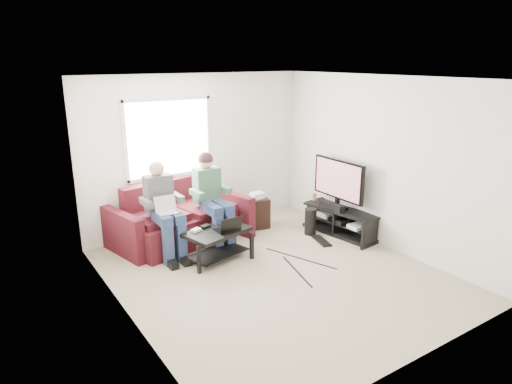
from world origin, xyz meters
TOP-DOWN VIEW (x-y plane):
  - floor at (0.00, 0.00)m, footprint 4.50×4.50m
  - ceiling at (0.00, 0.00)m, footprint 4.50×4.50m
  - wall_back at (0.00, 2.25)m, footprint 4.50×0.00m
  - wall_front at (0.00, -2.25)m, footprint 4.50×0.00m
  - wall_left at (-2.00, 0.00)m, footprint 0.00×4.50m
  - wall_right at (2.00, 0.00)m, footprint 0.00×4.50m
  - window at (-0.50, 2.23)m, footprint 1.48×0.04m
  - sofa at (-0.58, 1.80)m, footprint 2.22×1.30m
  - person_left at (-0.98, 1.42)m, footprint 0.40×0.71m
  - person_right at (-0.18, 1.44)m, footprint 0.40×0.71m
  - laptop_silver at (-0.98, 1.27)m, footprint 0.38×0.34m
  - coffee_table at (-0.42, 0.84)m, footprint 1.03×0.77m
  - laptop_black at (-0.30, 0.76)m, footprint 0.39×0.32m
  - controller_a at (-0.70, 0.96)m, footprint 0.16×0.13m
  - controller_b at (-0.52, 1.02)m, footprint 0.16×0.12m
  - controller_c at (-0.12, 0.99)m, footprint 0.16×0.13m
  - tv_stand at (1.77, 0.59)m, footprint 0.58×1.38m
  - tv at (1.77, 0.69)m, footprint 0.12×1.10m
  - soundbar at (1.65, 0.69)m, footprint 0.12×0.50m
  - drink_cup at (1.72, 1.22)m, footprint 0.08×0.08m
  - console_white at (1.77, 0.19)m, footprint 0.30×0.22m
  - console_grey at (1.77, 0.89)m, footprint 0.34×0.26m
  - console_black at (1.77, 0.54)m, footprint 0.38×0.30m
  - subwoofer at (1.35, 0.87)m, footprint 0.20×0.20m
  - keyboard_floor at (1.29, 0.51)m, footprint 0.27×0.49m
  - end_table at (0.81, 1.64)m, footprint 0.35×0.35m

SIDE VIEW (x-z plane):
  - floor at x=0.00m, z-range 0.00..0.00m
  - keyboard_floor at x=1.29m, z-range 0.00..0.03m
  - tv_stand at x=1.77m, z-range -0.02..0.42m
  - subwoofer at x=1.35m, z-range 0.00..0.45m
  - console_white at x=1.77m, z-range 0.24..0.30m
  - console_black at x=1.77m, z-range 0.24..0.31m
  - console_grey at x=1.77m, z-range 0.24..0.32m
  - end_table at x=0.81m, z-range -0.03..0.59m
  - coffee_table at x=-0.42m, z-range 0.11..0.57m
  - sofa at x=-0.58m, z-range -0.13..0.82m
  - controller_a at x=-0.70m, z-range 0.46..0.50m
  - controller_b at x=-0.52m, z-range 0.46..0.50m
  - controller_c at x=-0.12m, z-range 0.46..0.50m
  - soundbar at x=1.65m, z-range 0.44..0.54m
  - drink_cup at x=1.72m, z-range 0.44..0.56m
  - laptop_black at x=-0.30m, z-range 0.46..0.70m
  - laptop_silver at x=-0.98m, z-range 0.65..0.89m
  - person_left at x=-0.98m, z-range 0.08..1.48m
  - person_right at x=-0.18m, z-range 0.12..1.56m
  - tv at x=1.77m, z-range 0.50..1.31m
  - wall_back at x=0.00m, z-range -0.95..3.55m
  - wall_front at x=0.00m, z-range -0.95..3.55m
  - wall_left at x=-2.00m, z-range -0.95..3.55m
  - wall_right at x=2.00m, z-range -0.95..3.55m
  - window at x=-0.50m, z-range 0.96..2.24m
  - ceiling at x=0.00m, z-range 2.60..2.60m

